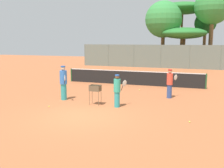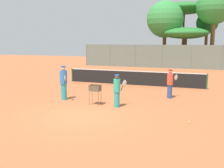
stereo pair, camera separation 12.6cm
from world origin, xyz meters
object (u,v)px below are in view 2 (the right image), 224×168
at_px(player_white_outfit, 64,82).
at_px(player_yellow_shirt, 170,83).
at_px(parked_car, 206,61).
at_px(player_red_cap, 117,90).
at_px(tennis_net, 134,78).
at_px(ball_cart, 95,90).

distance_m(player_white_outfit, player_yellow_shirt, 6.08).
bearing_deg(player_white_outfit, parked_car, 123.98).
xyz_separation_m(player_white_outfit, player_red_cap, (3.36, -0.57, -0.14)).
bearing_deg(parked_car, player_white_outfit, -108.00).
bearing_deg(player_red_cap, tennis_net, 36.70).
bearing_deg(player_yellow_shirt, ball_cart, 162.92).
distance_m(tennis_net, parked_car, 17.51).
bearing_deg(parked_car, tennis_net, -106.81).
relative_size(ball_cart, parked_car, 0.25).
xyz_separation_m(tennis_net, parked_car, (5.06, 16.76, 0.10)).
xyz_separation_m(ball_cart, parked_car, (5.32, 23.44, -0.14)).
distance_m(player_red_cap, ball_cart, 1.23).
height_order(player_red_cap, player_yellow_shirt, player_yellow_shirt).
distance_m(player_red_cap, player_yellow_shirt, 3.73).
bearing_deg(player_white_outfit, ball_cart, 38.65).
height_order(player_white_outfit, player_red_cap, player_white_outfit).
xyz_separation_m(tennis_net, player_red_cap, (0.97, -6.73, 0.30)).
bearing_deg(ball_cart, player_white_outfit, 166.67).
bearing_deg(player_yellow_shirt, player_white_outfit, 146.01).
relative_size(player_white_outfit, player_red_cap, 1.17).
bearing_deg(player_white_outfit, player_red_cap, 42.39).
bearing_deg(player_yellow_shirt, parked_car, 27.11).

